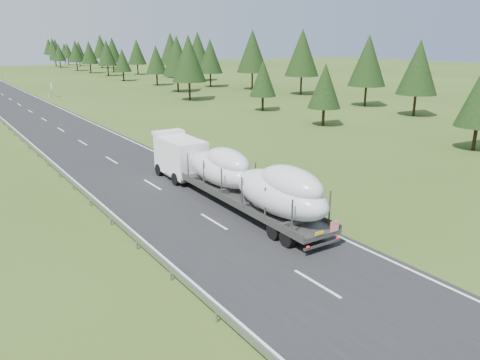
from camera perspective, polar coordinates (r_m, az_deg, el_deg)
ground at (r=21.84m, az=9.36°, el=-12.39°), size 400.00×400.00×0.00m
highway_sign at (r=96.25m, az=-22.00°, el=10.43°), size 0.08×0.90×2.60m
tree_line_right at (r=127.22m, az=-9.48°, el=14.97°), size 28.62×287.19×12.54m
boat_truck at (r=30.19m, az=-0.57°, el=0.61°), size 3.09×18.82×3.95m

